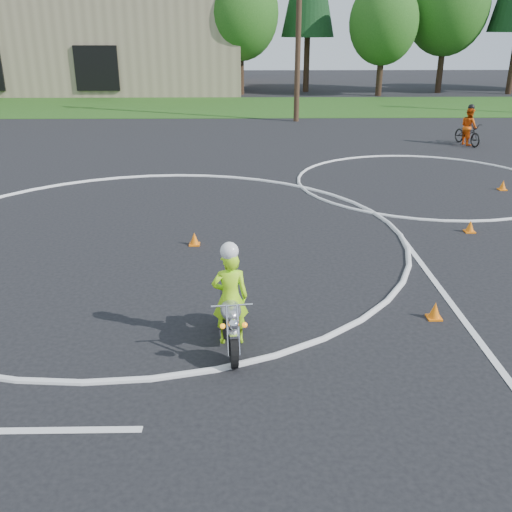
{
  "coord_description": "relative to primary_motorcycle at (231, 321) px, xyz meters",
  "views": [
    {
      "loc": [
        2.31,
        -9.77,
        4.63
      ],
      "look_at": [
        2.47,
        -0.98,
        1.1
      ],
      "focal_mm": 40.0,
      "sensor_mm": 36.0,
      "label": 1
    }
  ],
  "objects": [
    {
      "name": "rider_second_grp",
      "position": [
        9.64,
        16.32,
        0.15
      ],
      "size": [
        1.01,
        1.85,
        1.69
      ],
      "rotation": [
        0.0,
        0.0,
        0.24
      ],
      "color": "black",
      "rests_on": "ground"
    },
    {
      "name": "traffic_cones",
      "position": [
        3.85,
        6.02,
        -0.31
      ],
      "size": [
        22.94,
        9.38,
        0.3
      ],
      "color": "orange",
      "rests_on": "ground"
    },
    {
      "name": "course_markings",
      "position": [
        0.11,
        6.36,
        -0.44
      ],
      "size": [
        19.05,
        19.05,
        0.12
      ],
      "color": "silver",
      "rests_on": "ground"
    },
    {
      "name": "utility_poles",
      "position": [
        2.94,
        23.01,
        4.75
      ],
      "size": [
        41.6,
        1.12,
        10.0
      ],
      "color": "#473321",
      "rests_on": "ground"
    },
    {
      "name": "ground",
      "position": [
        -2.06,
        2.01,
        -0.44
      ],
      "size": [
        120.0,
        120.0,
        0.0
      ],
      "primitive_type": "plane",
      "color": "black",
      "rests_on": "ground"
    },
    {
      "name": "primary_motorcycle",
      "position": [
        0.0,
        0.0,
        0.0
      ],
      "size": [
        0.61,
        1.74,
        0.92
      ],
      "rotation": [
        0.0,
        0.0,
        0.1
      ],
      "color": "black",
      "rests_on": "ground"
    },
    {
      "name": "grass_strip",
      "position": [
        -2.06,
        29.01,
        -0.43
      ],
      "size": [
        120.0,
        10.0,
        0.02
      ],
      "primitive_type": "cube",
      "color": "#1E4714",
      "rests_on": "ground"
    },
    {
      "name": "rider_primary_grp",
      "position": [
        -0.01,
        0.13,
        0.37
      ],
      "size": [
        0.6,
        0.42,
        1.7
      ],
      "rotation": [
        0.0,
        0.0,
        0.1
      ],
      "color": "#AEFF1A",
      "rests_on": "ground"
    }
  ]
}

